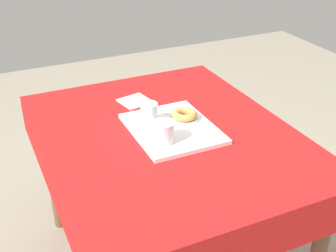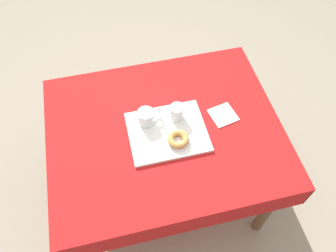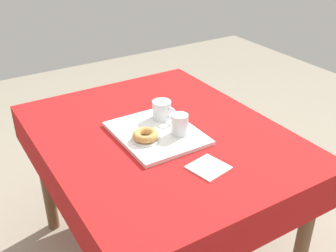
{
  "view_description": "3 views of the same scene",
  "coord_description": "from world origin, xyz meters",
  "px_view_note": "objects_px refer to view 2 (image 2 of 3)",
  "views": [
    {
      "loc": [
        1.48,
        -0.68,
        1.69
      ],
      "look_at": [
        -0.01,
        0.0,
        0.79
      ],
      "focal_mm": 48.09,
      "sensor_mm": 36.0,
      "label": 1
    },
    {
      "loc": [
        0.21,
        0.97,
        2.26
      ],
      "look_at": [
        -0.01,
        0.02,
        0.82
      ],
      "focal_mm": 35.92,
      "sensor_mm": 36.0,
      "label": 2
    },
    {
      "loc": [
        -1.35,
        0.8,
        1.66
      ],
      "look_at": [
        -0.03,
        -0.02,
        0.8
      ],
      "focal_mm": 43.63,
      "sensor_mm": 36.0,
      "label": 3
    }
  ],
  "objects_px": {
    "sugar_donut_left": "(178,139)",
    "tea_mug_left": "(146,117)",
    "water_glass_near": "(177,113)",
    "donut_plate_left": "(178,141)",
    "dining_table": "(165,139)",
    "serving_tray": "(167,132)",
    "paper_napkin": "(223,115)"
  },
  "relations": [
    {
      "from": "sugar_donut_left",
      "to": "tea_mug_left",
      "type": "bearing_deg",
      "value": -50.61
    },
    {
      "from": "sugar_donut_left",
      "to": "water_glass_near",
      "type": "bearing_deg",
      "value": -101.8
    },
    {
      "from": "tea_mug_left",
      "to": "donut_plate_left",
      "type": "relative_size",
      "value": 1.05
    },
    {
      "from": "dining_table",
      "to": "tea_mug_left",
      "type": "xyz_separation_m",
      "value": [
        0.08,
        -0.06,
        0.15
      ]
    },
    {
      "from": "donut_plate_left",
      "to": "sugar_donut_left",
      "type": "xyz_separation_m",
      "value": [
        -0.0,
        0.0,
        0.02
      ]
    },
    {
      "from": "serving_tray",
      "to": "water_glass_near",
      "type": "distance_m",
      "value": 0.11
    },
    {
      "from": "tea_mug_left",
      "to": "sugar_donut_left",
      "type": "distance_m",
      "value": 0.21
    },
    {
      "from": "serving_tray",
      "to": "donut_plate_left",
      "type": "xyz_separation_m",
      "value": [
        -0.04,
        0.08,
        0.01
      ]
    },
    {
      "from": "sugar_donut_left",
      "to": "paper_napkin",
      "type": "xyz_separation_m",
      "value": [
        -0.29,
        -0.12,
        -0.04
      ]
    },
    {
      "from": "water_glass_near",
      "to": "sugar_donut_left",
      "type": "height_order",
      "value": "water_glass_near"
    },
    {
      "from": "donut_plate_left",
      "to": "water_glass_near",
      "type": "bearing_deg",
      "value": -101.8
    },
    {
      "from": "water_glass_near",
      "to": "tea_mug_left",
      "type": "bearing_deg",
      "value": -3.51
    },
    {
      "from": "dining_table",
      "to": "tea_mug_left",
      "type": "bearing_deg",
      "value": -35.37
    },
    {
      "from": "sugar_donut_left",
      "to": "paper_napkin",
      "type": "relative_size",
      "value": 0.83
    },
    {
      "from": "dining_table",
      "to": "sugar_donut_left",
      "type": "xyz_separation_m",
      "value": [
        -0.05,
        0.1,
        0.14
      ]
    },
    {
      "from": "serving_tray",
      "to": "water_glass_near",
      "type": "height_order",
      "value": "water_glass_near"
    },
    {
      "from": "tea_mug_left",
      "to": "paper_napkin",
      "type": "xyz_separation_m",
      "value": [
        -0.42,
        0.04,
        -0.06
      ]
    },
    {
      "from": "dining_table",
      "to": "donut_plate_left",
      "type": "distance_m",
      "value": 0.16
    },
    {
      "from": "donut_plate_left",
      "to": "serving_tray",
      "type": "bearing_deg",
      "value": -63.14
    },
    {
      "from": "serving_tray",
      "to": "sugar_donut_left",
      "type": "relative_size",
      "value": 3.7
    },
    {
      "from": "dining_table",
      "to": "paper_napkin",
      "type": "height_order",
      "value": "paper_napkin"
    },
    {
      "from": "tea_mug_left",
      "to": "serving_tray",
      "type": "bearing_deg",
      "value": 137.77
    },
    {
      "from": "dining_table",
      "to": "water_glass_near",
      "type": "relative_size",
      "value": 13.63
    },
    {
      "from": "tea_mug_left",
      "to": "donut_plate_left",
      "type": "bearing_deg",
      "value": 129.39
    },
    {
      "from": "serving_tray",
      "to": "water_glass_near",
      "type": "xyz_separation_m",
      "value": [
        -0.07,
        -0.07,
        0.05
      ]
    },
    {
      "from": "water_glass_near",
      "to": "paper_napkin",
      "type": "xyz_separation_m",
      "value": [
        -0.26,
        0.03,
        -0.06
      ]
    },
    {
      "from": "tea_mug_left",
      "to": "water_glass_near",
      "type": "xyz_separation_m",
      "value": [
        -0.16,
        0.01,
        0.0
      ]
    },
    {
      "from": "sugar_donut_left",
      "to": "paper_napkin",
      "type": "height_order",
      "value": "sugar_donut_left"
    },
    {
      "from": "serving_tray",
      "to": "dining_table",
      "type": "bearing_deg",
      "value": -69.57
    },
    {
      "from": "donut_plate_left",
      "to": "paper_napkin",
      "type": "height_order",
      "value": "donut_plate_left"
    },
    {
      "from": "dining_table",
      "to": "sugar_donut_left",
      "type": "bearing_deg",
      "value": 115.32
    },
    {
      "from": "donut_plate_left",
      "to": "paper_napkin",
      "type": "distance_m",
      "value": 0.31
    }
  ]
}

